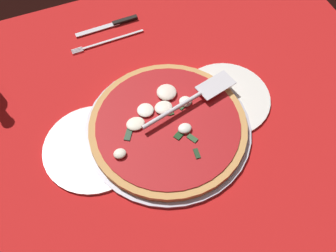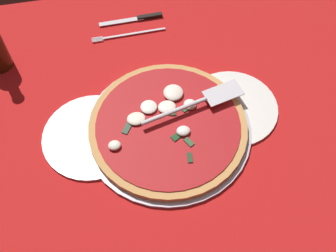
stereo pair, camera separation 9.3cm
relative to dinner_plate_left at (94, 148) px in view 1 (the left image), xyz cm
name	(u,v)px [view 1 (the left image)]	position (x,y,z in cm)	size (l,w,h in cm)	color
ground_plane	(189,147)	(20.33, -7.35, -1.00)	(113.58, 113.58, 0.80)	red
checker_pattern	(189,146)	(20.33, -7.35, -0.55)	(113.58, 113.58, 0.10)	silver
pizza_pan	(168,130)	(17.43, -1.74, 0.06)	(38.52, 38.52, 1.13)	#B0B2C3
dinner_plate_left	(94,148)	(0.00, 0.00, 0.00)	(22.75, 22.75, 1.00)	white
dinner_plate_right	(225,99)	(33.73, 1.35, 0.00)	(21.91, 21.91, 1.00)	white
pizza	(168,126)	(17.39, -1.57, 1.58)	(36.36, 36.36, 3.21)	tan
pizza_server	(192,99)	(24.79, 1.57, 4.18)	(25.34, 8.84, 1.00)	silver
place_setting_far	(111,33)	(14.58, 33.14, -0.14)	(20.40, 12.42, 1.40)	white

